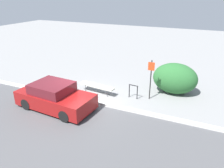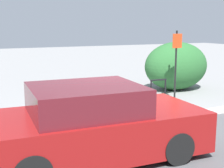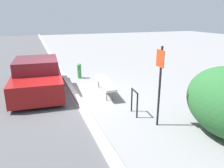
# 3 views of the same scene
# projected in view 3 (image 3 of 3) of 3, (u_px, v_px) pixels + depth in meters

# --- Properties ---
(ground_plane) EXTENTS (60.00, 60.00, 0.00)m
(ground_plane) POSITION_uv_depth(u_px,v_px,m) (76.00, 97.00, 8.58)
(ground_plane) COLOR gray
(curb) EXTENTS (60.00, 0.20, 0.13)m
(curb) POSITION_uv_depth(u_px,v_px,m) (75.00, 95.00, 8.56)
(curb) COLOR #B7B7B2
(curb) RESTS_ON ground_plane
(bench) EXTENTS (2.31, 0.65, 0.51)m
(bench) POSITION_uv_depth(u_px,v_px,m) (105.00, 83.00, 8.87)
(bench) COLOR #515156
(bench) RESTS_ON ground_plane
(bike_rack) EXTENTS (0.55, 0.10, 0.83)m
(bike_rack) POSITION_uv_depth(u_px,v_px,m) (134.00, 100.00, 6.93)
(bike_rack) COLOR black
(bike_rack) RESTS_ON ground_plane
(sign_post) EXTENTS (0.36, 0.08, 2.30)m
(sign_post) POSITION_uv_depth(u_px,v_px,m) (160.00, 80.00, 5.98)
(sign_post) COLOR black
(sign_post) RESTS_ON ground_plane
(fire_hydrant) EXTENTS (0.36, 0.22, 0.77)m
(fire_hydrant) POSITION_uv_depth(u_px,v_px,m) (79.00, 70.00, 11.07)
(fire_hydrant) COLOR #338C3F
(fire_hydrant) RESTS_ON ground_plane
(parked_car_near) EXTENTS (4.19, 2.11, 1.39)m
(parked_car_near) POSITION_uv_depth(u_px,v_px,m) (37.00, 77.00, 8.96)
(parked_car_near) COLOR black
(parked_car_near) RESTS_ON ground_plane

